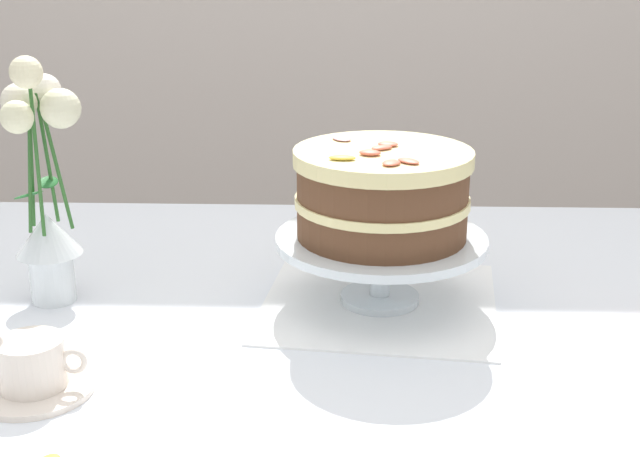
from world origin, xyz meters
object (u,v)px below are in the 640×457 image
teacup (33,370)px  layer_cake (382,193)px  dining_table (279,381)px  cake_stand (381,247)px  flower_vase (44,191)px

teacup → layer_cake: bearing=32.9°
dining_table → layer_cake: 0.29m
cake_stand → teacup: 0.48m
dining_table → cake_stand: bearing=25.6°
dining_table → teacup: 0.34m
dining_table → flower_vase: flower_vase is taller
layer_cake → teacup: size_ratio=1.77×
cake_stand → teacup: cake_stand is taller
flower_vase → teacup: flower_vase is taller
flower_vase → layer_cake: bearing=0.7°
cake_stand → flower_vase: (-0.46, -0.01, 0.08)m
layer_cake → teacup: bearing=-147.1°
layer_cake → dining_table: bearing=-154.5°
cake_stand → flower_vase: flower_vase is taller
dining_table → flower_vase: (-0.32, 0.06, 0.25)m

